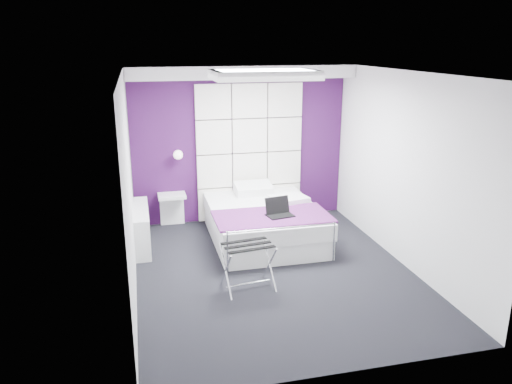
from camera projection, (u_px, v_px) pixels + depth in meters
floor at (274, 272)px, 6.67m from camera, size 4.40×4.40×0.00m
ceiling at (277, 73)px, 5.92m from camera, size 4.40×4.40×0.00m
wall_back at (240, 145)px, 8.34m from camera, size 3.60×0.00×3.60m
wall_left at (129, 187)px, 5.89m from camera, size 0.00×4.40×4.40m
wall_right at (404, 170)px, 6.70m from camera, size 0.00×4.40×4.40m
accent_wall at (240, 145)px, 8.33m from camera, size 3.58×0.02×2.58m
soffit at (243, 72)px, 7.76m from camera, size 3.58×0.50×0.20m
headboard at (250, 153)px, 8.36m from camera, size 1.80×0.08×2.30m
skylight at (264, 74)px, 6.49m from camera, size 1.36×0.86×0.12m
wall_lamp at (178, 154)px, 8.00m from camera, size 0.15×0.15×0.15m
radiator at (142, 228)px, 7.42m from camera, size 0.22×1.20×0.60m
bed at (264, 221)px, 7.68m from camera, size 1.66×2.00×0.70m
nightstand at (172, 196)px, 8.13m from camera, size 0.44×0.35×0.05m
luggage_rack at (248, 267)px, 6.15m from camera, size 0.60×0.44×0.59m
laptop at (279, 211)px, 7.15m from camera, size 0.37×0.26×0.26m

